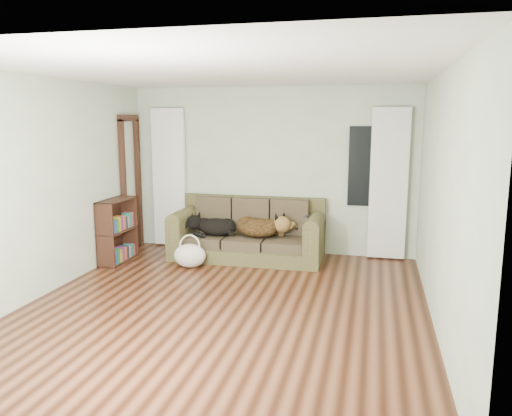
% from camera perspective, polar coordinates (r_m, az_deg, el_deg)
% --- Properties ---
extents(floor, '(5.00, 5.00, 0.00)m').
position_cam_1_polar(floor, '(5.82, -3.42, -11.03)').
color(floor, black).
rests_on(floor, ground).
extents(ceiling, '(5.00, 5.00, 0.00)m').
position_cam_1_polar(ceiling, '(5.46, -3.72, 15.35)').
color(ceiling, white).
rests_on(ceiling, ground).
extents(wall_back, '(4.50, 0.04, 2.60)m').
position_cam_1_polar(wall_back, '(7.90, 1.76, 4.29)').
color(wall_back, beige).
rests_on(wall_back, ground).
extents(wall_left, '(0.04, 5.00, 2.60)m').
position_cam_1_polar(wall_left, '(6.51, -22.87, 2.26)').
color(wall_left, beige).
rests_on(wall_left, ground).
extents(wall_right, '(0.04, 5.00, 2.60)m').
position_cam_1_polar(wall_right, '(5.30, 20.41, 0.79)').
color(wall_right, beige).
rests_on(wall_right, ground).
extents(curtain_left, '(0.55, 0.08, 2.25)m').
position_cam_1_polar(curtain_left, '(8.35, -9.88, 3.42)').
color(curtain_left, white).
rests_on(curtain_left, ground).
extents(curtain_right, '(0.55, 0.08, 2.25)m').
position_cam_1_polar(curtain_right, '(7.68, 14.91, 2.66)').
color(curtain_right, white).
rests_on(curtain_right, ground).
extents(window_pane, '(0.50, 0.03, 1.20)m').
position_cam_1_polar(window_pane, '(7.70, 12.38, 4.65)').
color(window_pane, black).
rests_on(window_pane, wall_back).
extents(door_casing, '(0.07, 0.60, 2.10)m').
position_cam_1_polar(door_casing, '(8.25, -14.07, 2.48)').
color(door_casing, black).
rests_on(door_casing, ground).
extents(sofa, '(2.28, 0.98, 0.93)m').
position_cam_1_polar(sofa, '(7.59, -1.01, -2.46)').
color(sofa, '#2B291B').
rests_on(sofa, floor).
extents(dog_black_lab, '(0.70, 0.55, 0.27)m').
position_cam_1_polar(dog_black_lab, '(7.66, -4.79, -2.14)').
color(dog_black_lab, black).
rests_on(dog_black_lab, sofa).
extents(dog_shepherd, '(0.85, 0.74, 0.31)m').
position_cam_1_polar(dog_shepherd, '(7.52, 0.45, -2.26)').
color(dog_shepherd, black).
rests_on(dog_shepherd, sofa).
extents(tv_remote, '(0.07, 0.20, 0.02)m').
position_cam_1_polar(tv_remote, '(7.19, 5.81, -0.93)').
color(tv_remote, black).
rests_on(tv_remote, sofa).
extents(tote_bag, '(0.57, 0.52, 0.34)m').
position_cam_1_polar(tote_bag, '(7.25, -7.57, -5.50)').
color(tote_bag, silver).
rests_on(tote_bag, floor).
extents(bookshelf, '(0.33, 0.77, 0.94)m').
position_cam_1_polar(bookshelf, '(7.68, -15.56, -2.29)').
color(bookshelf, black).
rests_on(bookshelf, floor).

